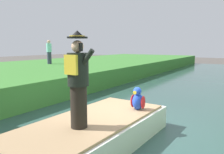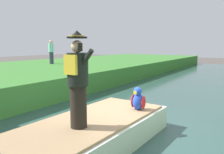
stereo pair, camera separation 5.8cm
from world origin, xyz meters
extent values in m
plane|color=#4C4742|center=(0.00, 0.00, 0.00)|extent=(80.00, 80.00, 0.00)
cube|color=#2D4C47|center=(0.00, 0.00, 0.05)|extent=(6.66, 48.00, 0.10)
cube|color=silver|center=(0.00, -1.08, 0.38)|extent=(1.93, 4.25, 0.56)
cube|color=#997A56|center=(0.00, -1.08, 0.69)|extent=(1.78, 3.91, 0.05)
cylinder|color=black|center=(0.09, -1.57, 1.12)|extent=(0.32, 0.32, 0.82)
cylinder|color=black|center=(0.09, -1.57, 1.84)|extent=(0.40, 0.40, 0.62)
cube|color=gold|center=(0.09, -1.76, 1.94)|extent=(0.28, 0.06, 0.36)
sphere|color=#DBA884|center=(0.09, -1.57, 2.27)|extent=(0.23, 0.23, 0.23)
cylinder|color=black|center=(0.09, -1.57, 2.43)|extent=(0.38, 0.38, 0.03)
cone|color=black|center=(0.09, -1.57, 2.50)|extent=(0.26, 0.26, 0.12)
cylinder|color=gold|center=(0.09, -1.57, 2.46)|extent=(0.29, 0.29, 0.02)
cylinder|color=black|center=(0.31, -1.61, 2.02)|extent=(0.38, 0.09, 0.43)
cube|color=black|center=(0.22, -1.63, 2.26)|extent=(0.03, 0.08, 0.15)
ellipsoid|color=blue|center=(0.52, 0.14, 0.91)|extent=(0.26, 0.32, 0.40)
sphere|color=blue|center=(0.52, 0.10, 1.18)|extent=(0.20, 0.20, 0.20)
cone|color=yellow|center=(0.52, 0.00, 1.17)|extent=(0.09, 0.09, 0.09)
ellipsoid|color=red|center=(0.38, 0.14, 0.91)|extent=(0.08, 0.20, 0.32)
ellipsoid|color=red|center=(0.66, 0.14, 0.91)|extent=(0.08, 0.20, 0.32)
cylinder|color=#33384C|center=(-8.91, 5.89, 1.43)|extent=(0.28, 0.28, 0.80)
cylinder|color=#89DAD2|center=(-8.91, 5.89, 2.12)|extent=(0.34, 0.34, 0.58)
sphere|color=#DBA884|center=(-8.91, 5.89, 2.52)|extent=(0.22, 0.22, 0.22)
camera|label=1|loc=(2.89, -4.79, 2.29)|focal=36.22mm
camera|label=2|loc=(2.93, -4.76, 2.29)|focal=36.22mm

